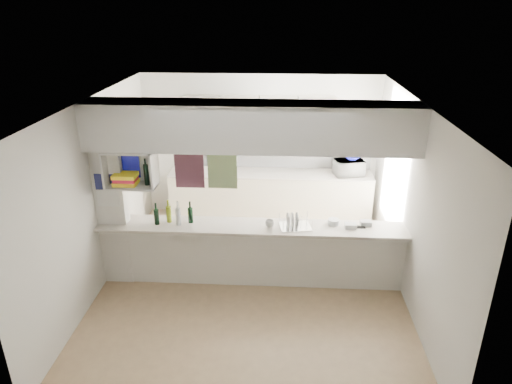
# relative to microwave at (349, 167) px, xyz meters

# --- Properties ---
(floor) EXTENTS (4.80, 4.80, 0.00)m
(floor) POSITION_rel_microwave_xyz_m (-1.57, -2.06, -1.06)
(floor) COLOR #967857
(floor) RESTS_ON ground
(ceiling) EXTENTS (4.80, 4.80, 0.00)m
(ceiling) POSITION_rel_microwave_xyz_m (-1.57, -2.06, 1.54)
(ceiling) COLOR white
(ceiling) RESTS_ON wall_back
(wall_back) EXTENTS (4.20, 0.00, 4.20)m
(wall_back) POSITION_rel_microwave_xyz_m (-1.57, 0.34, 0.24)
(wall_back) COLOR silver
(wall_back) RESTS_ON floor
(wall_left) EXTENTS (0.00, 4.80, 4.80)m
(wall_left) POSITION_rel_microwave_xyz_m (-3.67, -2.06, 0.24)
(wall_left) COLOR silver
(wall_left) RESTS_ON floor
(wall_right) EXTENTS (0.00, 4.80, 4.80)m
(wall_right) POSITION_rel_microwave_xyz_m (0.53, -2.06, 0.24)
(wall_right) COLOR silver
(wall_right) RESTS_ON floor
(servery_partition) EXTENTS (4.20, 0.50, 2.60)m
(servery_partition) POSITION_rel_microwave_xyz_m (-1.75, -2.06, 0.60)
(servery_partition) COLOR silver
(servery_partition) RESTS_ON floor
(cubby_shelf) EXTENTS (0.65, 0.35, 0.50)m
(cubby_shelf) POSITION_rel_microwave_xyz_m (-3.14, -2.12, 0.65)
(cubby_shelf) COLOR white
(cubby_shelf) RESTS_ON bulkhead
(kitchen_run) EXTENTS (3.60, 0.63, 2.24)m
(kitchen_run) POSITION_rel_microwave_xyz_m (-1.41, 0.08, -0.23)
(kitchen_run) COLOR beige
(kitchen_run) RESTS_ON floor
(microwave) EXTENTS (0.56, 0.44, 0.27)m
(microwave) POSITION_rel_microwave_xyz_m (0.00, 0.00, 0.00)
(microwave) COLOR white
(microwave) RESTS_ON bench_top
(bowl) EXTENTS (0.24, 0.24, 0.06)m
(bowl) POSITION_rel_microwave_xyz_m (0.04, 0.02, 0.17)
(bowl) COLOR #0E119E
(bowl) RESTS_ON microwave
(dish_rack) EXTENTS (0.46, 0.38, 0.22)m
(dish_rack) POSITION_rel_microwave_xyz_m (-0.97, -2.07, -0.05)
(dish_rack) COLOR silver
(dish_rack) RESTS_ON breakfast_bar
(cup) EXTENTS (0.13, 0.13, 0.09)m
(cup) POSITION_rel_microwave_xyz_m (-1.32, -2.11, -0.08)
(cup) COLOR white
(cup) RESTS_ON dish_rack
(wine_bottles) EXTENTS (0.52, 0.15, 0.34)m
(wine_bottles) POSITION_rel_microwave_xyz_m (-2.63, -2.06, -0.01)
(wine_bottles) COLOR black
(wine_bottles) RESTS_ON breakfast_bar
(plastic_tubs) EXTENTS (0.59, 0.23, 0.08)m
(plastic_tubs) POSITION_rel_microwave_xyz_m (-0.26, -1.99, -0.10)
(plastic_tubs) COLOR silver
(plastic_tubs) RESTS_ON breakfast_bar
(utensil_jar) EXTENTS (0.11, 0.11, 0.15)m
(utensil_jar) POSITION_rel_microwave_xyz_m (-2.07, 0.09, -0.06)
(utensil_jar) COLOR black
(utensil_jar) RESTS_ON bench_top
(knife_block) EXTENTS (0.12, 0.11, 0.20)m
(knife_block) POSITION_rel_microwave_xyz_m (-2.04, 0.12, -0.04)
(knife_block) COLOR #55311D
(knife_block) RESTS_ON bench_top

